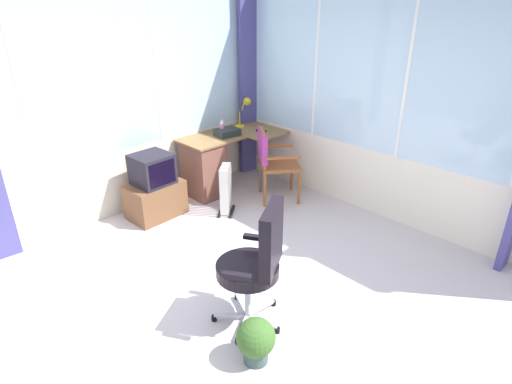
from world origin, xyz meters
TOP-DOWN VIEW (x-y plane):
  - ground at (0.00, 0.00)m, footprint 5.57×5.78m
  - north_window_panel at (-0.00, 2.42)m, footprint 4.57×0.07m
  - east_window_panel at (2.32, 0.00)m, footprint 0.07×4.78m
  - curtain_corner at (2.19, 2.29)m, footprint 0.32×0.11m
  - desk at (1.20, 2.07)m, footprint 1.37×0.81m
  - desk_lamp at (1.99, 2.15)m, footprint 0.24×0.21m
  - tv_remote at (1.97, 1.82)m, footprint 0.08×0.16m
  - spray_bottle at (1.49, 2.08)m, footprint 0.06×0.06m
  - paper_tray at (1.51, 2.01)m, footprint 0.33×0.27m
  - wooden_armchair at (1.67, 1.38)m, footprint 0.67×0.67m
  - office_chair at (-0.08, -0.17)m, footprint 0.62×0.59m
  - tv_on_stand at (0.35, 2.01)m, footprint 0.66×0.47m
  - space_heater at (1.02, 1.49)m, footprint 0.35×0.33m
  - potted_plant at (-0.38, -0.45)m, footprint 0.29×0.29m

SIDE VIEW (x-z plane):
  - ground at x=0.00m, z-range -0.06..0.00m
  - potted_plant at x=-0.38m, z-range 0.02..0.38m
  - space_heater at x=1.02m, z-range 0.00..0.62m
  - tv_on_stand at x=0.35m, z-range -0.05..0.74m
  - desk at x=1.20m, z-range 0.03..0.79m
  - wooden_armchair at x=1.67m, z-range 0.13..1.06m
  - office_chair at x=-0.08m, z-range 0.08..1.15m
  - tv_remote at x=1.97m, z-range 0.76..0.78m
  - paper_tray at x=1.51m, z-range 0.76..0.85m
  - spray_bottle at x=1.49m, z-range 0.75..0.97m
  - desk_lamp at x=1.99m, z-range 0.82..1.24m
  - curtain_corner at x=2.19m, z-range 0.00..2.67m
  - north_window_panel at x=0.00m, z-range 0.00..2.76m
  - east_window_panel at x=2.32m, z-range 0.00..2.76m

